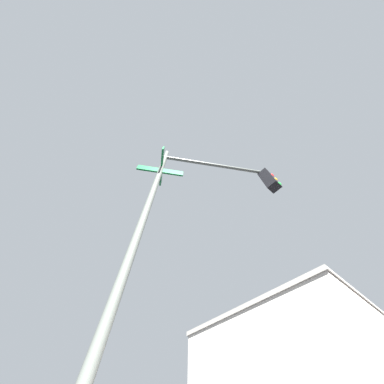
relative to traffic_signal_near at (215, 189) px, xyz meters
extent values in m
cylinder|color=#474C47|center=(-0.67, -1.13, -1.30)|extent=(0.12, 0.12, 6.13)
cylinder|color=#474C47|center=(0.08, 0.14, 1.36)|extent=(1.58, 2.58, 0.09)
cube|color=black|center=(0.83, 1.40, 0.91)|extent=(0.28, 0.28, 0.80)
sphere|color=red|center=(0.91, 1.53, 1.16)|extent=(0.18, 0.18, 0.18)
sphere|color=orange|center=(0.91, 1.53, 0.91)|extent=(0.18, 0.18, 0.18)
sphere|color=green|center=(0.91, 1.53, 0.66)|extent=(0.18, 0.18, 0.18)
cube|color=#0F5128|center=(-0.67, -1.13, 0.49)|extent=(0.60, 0.97, 0.20)
cube|color=#0F5128|center=(-0.67, -1.13, 0.71)|extent=(0.88, 0.55, 0.20)
cube|color=gray|center=(-9.57, 25.08, 4.68)|extent=(16.70, 22.88, 0.40)
camera|label=1|loc=(1.20, -1.71, -3.31)|focal=16.14mm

